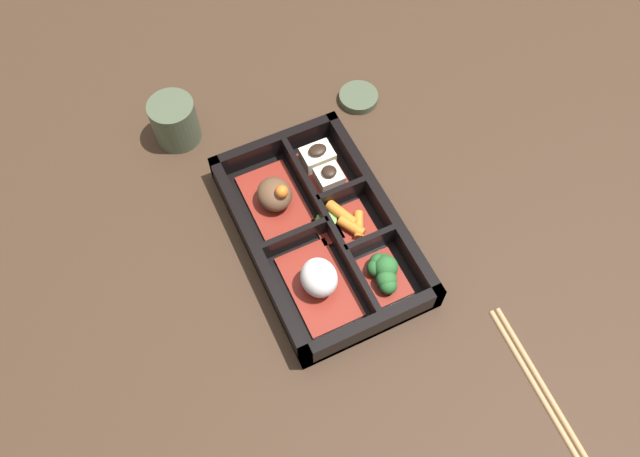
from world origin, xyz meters
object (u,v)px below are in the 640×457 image
tea_cup (175,121)px  sauce_dish (359,97)px  chopsticks (544,392)px  bowl_rice (319,280)px

tea_cup → sauce_dish: tea_cup is taller
chopsticks → sauce_dish: (0.50, -0.01, 0.00)m
bowl_rice → tea_cup: size_ratio=1.72×
bowl_rice → chopsticks: size_ratio=0.53×
bowl_rice → tea_cup: 0.33m
bowl_rice → tea_cup: (0.32, 0.08, 0.00)m
bowl_rice → sauce_dish: (0.26, -0.19, -0.03)m
tea_cup → chopsticks: bearing=-154.2°
bowl_rice → tea_cup: bearing=14.4°
tea_cup → chopsticks: (-0.55, -0.27, -0.03)m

